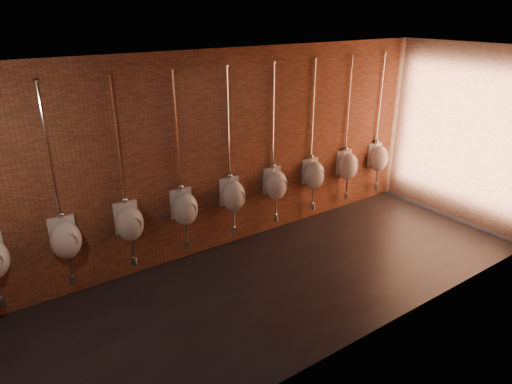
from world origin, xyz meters
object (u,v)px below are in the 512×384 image
Objects in this scene: urinal_4 at (233,195)px; urinal_5 at (276,184)px; urinal_3 at (185,208)px; urinal_6 at (314,174)px; urinal_8 at (378,158)px; urinal_1 at (66,239)px; urinal_7 at (348,166)px; urinal_2 at (129,222)px.

urinal_4 is 1.00× the size of urinal_5.
urinal_3 is 1.00× the size of urinal_6.
urinal_8 is (2.61, 0.00, 0.00)m from urinal_5.
urinal_5 is (3.47, 0.00, 0.00)m from urinal_1.
urinal_8 is at bearing 0.00° from urinal_7.
urinal_6 is 1.00× the size of urinal_8.
urinal_4 is (0.87, 0.00, 0.00)m from urinal_3.
urinal_1 is 1.00× the size of urinal_8.
urinal_3 is 1.74m from urinal_5.
urinal_3 and urinal_4 have the same top height.
urinal_5 is 1.00× the size of urinal_6.
urinal_3 is (0.87, 0.00, 0.00)m from urinal_2.
urinal_6 is at bearing 180.00° from urinal_8.
urinal_8 is (5.21, 0.00, 0.00)m from urinal_2.
urinal_7 is (5.21, 0.00, 0.00)m from urinal_1.
urinal_7 is at bearing 180.00° from urinal_8.
urinal_5 is at bearing 180.00° from urinal_8.
urinal_2 is 1.00× the size of urinal_6.
urinal_6 and urinal_7 have the same top height.
urinal_2 and urinal_3 have the same top height.
urinal_1 is at bearing 180.00° from urinal_6.
urinal_3 and urinal_7 have the same top height.
urinal_6 is at bearing 0.00° from urinal_5.
urinal_1 is 5.21m from urinal_7.
urinal_1 is 2.61m from urinal_4.
urinal_7 and urinal_8 have the same top height.
urinal_3 is at bearing 180.00° from urinal_7.
urinal_3 is (1.74, 0.00, 0.00)m from urinal_1.
urinal_4 is 3.47m from urinal_8.
urinal_8 is at bearing 0.00° from urinal_1.
urinal_7 is at bearing 0.00° from urinal_6.
urinal_7 is at bearing 0.00° from urinal_1.
urinal_7 is at bearing 0.00° from urinal_3.
urinal_5 and urinal_7 have the same top height.
urinal_4 is at bearing 180.00° from urinal_6.
urinal_1 and urinal_3 have the same top height.
urinal_5 is 2.61m from urinal_8.
urinal_8 is at bearing 0.00° from urinal_6.
urinal_5 is 1.00× the size of urinal_7.
urinal_6 is at bearing 0.00° from urinal_4.
urinal_6 is 1.74m from urinal_8.
urinal_8 is (1.74, 0.00, 0.00)m from urinal_6.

